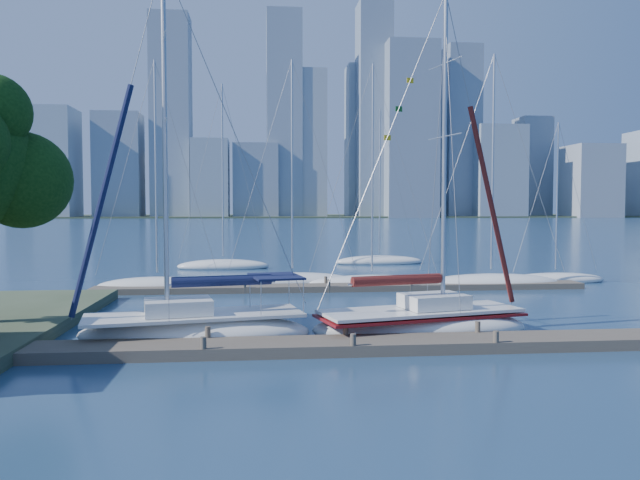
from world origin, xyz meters
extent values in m
plane|color=navy|center=(0.00, 0.00, 0.00)|extent=(700.00, 700.00, 0.00)
cube|color=brown|center=(0.00, 0.00, 0.20)|extent=(26.00, 2.00, 0.40)
cube|color=brown|center=(2.00, 16.00, 0.18)|extent=(30.00, 1.80, 0.36)
cube|color=#38472D|center=(0.00, 320.00, 0.00)|extent=(800.00, 100.00, 1.50)
sphere|color=black|center=(-12.83, 5.25, 6.19)|extent=(3.98, 3.98, 3.98)
ellipsoid|color=silver|center=(-5.59, 2.32, 0.26)|extent=(9.15, 4.49, 1.54)
cube|color=silver|center=(-5.59, 2.32, 0.97)|extent=(8.47, 4.14, 0.12)
cube|color=silver|center=(-6.20, 2.20, 1.33)|extent=(2.77, 2.30, 0.56)
cylinder|color=silver|center=(-6.60, 2.13, 7.56)|extent=(0.18, 0.18, 13.06)
cylinder|color=silver|center=(-4.56, 2.52, 2.15)|extent=(4.09, 0.89, 0.10)
cylinder|color=#11153A|center=(-4.56, 2.52, 2.25)|extent=(3.83, 1.13, 0.41)
cube|color=#11153A|center=(-2.50, 2.92, 2.36)|extent=(2.28, 2.75, 0.08)
ellipsoid|color=silver|center=(3.24, 2.57, 0.25)|extent=(9.08, 4.74, 1.52)
cube|color=silver|center=(3.24, 2.57, 0.96)|extent=(8.40, 4.38, 0.12)
cube|color=silver|center=(3.83, 2.71, 1.32)|extent=(2.79, 2.35, 0.56)
cylinder|color=silver|center=(4.22, 2.80, 7.27)|extent=(0.18, 0.18, 12.51)
cylinder|color=silver|center=(2.23, 2.33, 2.13)|extent=(4.01, 1.04, 0.10)
cylinder|color=#4F1116|center=(2.23, 2.33, 2.23)|extent=(3.76, 1.26, 0.40)
cube|color=maroon|center=(3.24, 2.57, 0.79)|extent=(8.61, 4.53, 0.10)
ellipsoid|color=silver|center=(-9.36, 17.35, 0.22)|extent=(7.37, 2.47, 1.19)
cylinder|color=silver|center=(-9.36, 17.35, 7.53)|extent=(0.13, 0.13, 12.89)
ellipsoid|color=silver|center=(-0.96, 18.95, 0.22)|extent=(8.46, 2.97, 1.22)
cylinder|color=silver|center=(-0.96, 18.95, 7.83)|extent=(0.13, 0.13, 13.44)
ellipsoid|color=silver|center=(4.11, 17.81, 0.20)|extent=(8.50, 4.39, 1.08)
cylinder|color=silver|center=(4.11, 17.81, 7.57)|extent=(0.12, 0.12, 13.17)
ellipsoid|color=silver|center=(11.59, 16.67, 0.23)|extent=(9.35, 4.26, 1.26)
cylinder|color=silver|center=(11.59, 16.67, 7.90)|extent=(0.14, 0.14, 13.51)
ellipsoid|color=silver|center=(16.85, 18.63, 0.18)|extent=(7.13, 3.48, 0.97)
cylinder|color=silver|center=(16.85, 18.63, 5.81)|extent=(0.11, 0.11, 9.87)
ellipsoid|color=silver|center=(-6.05, 30.33, 0.21)|extent=(7.83, 5.28, 1.16)
cylinder|color=silver|center=(-6.05, 30.33, 8.10)|extent=(0.13, 0.13, 14.09)
ellipsoid|color=silver|center=(7.66, 33.41, 0.21)|extent=(8.11, 5.22, 1.13)
cylinder|color=silver|center=(7.66, 33.41, 7.42)|extent=(0.12, 0.12, 12.78)
cube|color=gray|center=(-120.24, 308.29, 21.26)|extent=(15.48, 14.18, 42.53)
cube|color=gray|center=(-96.77, 283.96, 25.75)|extent=(16.22, 23.42, 51.50)
cube|color=slate|center=(-69.73, 287.50, 25.08)|extent=(21.72, 17.63, 50.17)
cube|color=gray|center=(-47.55, 309.43, 16.45)|extent=(15.53, 17.61, 32.90)
cube|color=gray|center=(-25.94, 284.92, 18.83)|extent=(17.62, 19.81, 37.66)
cube|color=slate|center=(-4.22, 286.68, 18.01)|extent=(21.79, 16.86, 36.02)
cube|color=gray|center=(21.35, 289.48, 36.40)|extent=(18.65, 14.99, 72.80)
cube|color=gray|center=(51.90, 304.67, 39.38)|extent=(17.11, 17.46, 78.75)
cube|color=slate|center=(70.99, 278.50, 42.38)|extent=(24.74, 18.95, 84.77)
cube|color=gray|center=(91.42, 294.72, 29.34)|extent=(14.98, 17.11, 58.67)
cube|color=gray|center=(115.77, 279.60, 22.70)|extent=(24.32, 18.80, 45.39)
cube|color=slate|center=(147.05, 309.52, 27.04)|extent=(16.50, 17.52, 54.07)
cube|color=gray|center=(164.09, 278.94, 18.13)|extent=(22.91, 23.94, 36.25)
cube|color=slate|center=(-45.00, 290.00, 48.93)|extent=(18.75, 18.00, 97.87)
cube|color=slate|center=(10.00, 290.00, 50.42)|extent=(17.15, 18.00, 100.85)
cube|color=slate|center=(55.00, 290.00, 53.32)|extent=(16.40, 18.00, 106.64)
cube|color=slate|center=(100.00, 290.00, 43.14)|extent=(17.05, 18.00, 86.28)
camera|label=1|loc=(-3.18, -21.54, 5.07)|focal=35.00mm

